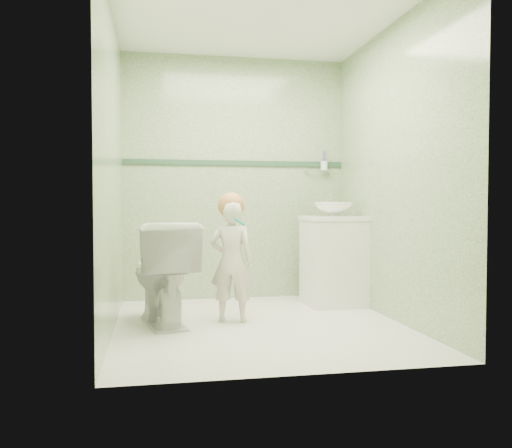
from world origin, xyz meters
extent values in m
plane|color=silver|center=(0.00, 0.00, 0.00)|extent=(2.50, 2.50, 0.00)
cube|color=gray|center=(0.00, 1.25, 1.20)|extent=(2.20, 0.04, 2.40)
cube|color=gray|center=(0.00, -1.25, 1.20)|extent=(2.20, 0.04, 2.40)
cube|color=gray|center=(-1.10, 0.00, 1.20)|extent=(0.04, 2.50, 2.40)
cube|color=gray|center=(1.10, 0.00, 1.20)|extent=(0.04, 2.50, 2.40)
plane|color=white|center=(0.00, 0.00, 2.40)|extent=(2.50, 2.50, 0.00)
cube|color=#2A4B33|center=(0.00, 1.24, 1.35)|extent=(2.20, 0.02, 0.05)
cube|color=silver|center=(0.84, 0.70, 0.40)|extent=(0.52, 0.50, 0.80)
cube|color=white|center=(0.84, 0.70, 0.81)|extent=(0.54, 0.52, 0.04)
imported|color=white|center=(0.84, 0.70, 0.89)|extent=(0.37, 0.37, 0.13)
cylinder|color=silver|center=(0.84, 0.90, 0.95)|extent=(0.03, 0.03, 0.18)
cylinder|color=silver|center=(0.84, 0.85, 1.03)|extent=(0.02, 0.12, 0.02)
cylinder|color=silver|center=(0.84, 1.20, 1.28)|extent=(0.26, 0.02, 0.02)
cylinder|color=silver|center=(0.90, 1.18, 1.33)|extent=(0.07, 0.07, 0.09)
cylinder|color=blue|center=(0.89, 1.17, 1.40)|extent=(0.01, 0.01, 0.17)
cylinder|color=#E0373D|center=(0.91, 1.18, 1.40)|extent=(0.01, 0.01, 0.17)
cylinder|color=#7D55B9|center=(0.91, 1.19, 1.40)|extent=(0.01, 0.01, 0.17)
cylinder|color=#7D55B9|center=(0.90, 1.17, 1.40)|extent=(0.01, 0.01, 0.17)
imported|color=white|center=(-0.74, 0.17, 0.40)|extent=(0.59, 0.86, 0.80)
imported|color=beige|center=(-0.20, 0.16, 0.48)|extent=(0.40, 0.32, 0.96)
sphere|color=#AB733B|center=(-0.20, 0.19, 0.93)|extent=(0.21, 0.21, 0.21)
cylinder|color=#089692|center=(-0.16, 0.01, 0.80)|extent=(0.10, 0.12, 0.06)
cube|color=white|center=(-0.20, 0.08, 0.84)|extent=(0.03, 0.03, 0.02)
camera|label=1|loc=(-0.80, -4.05, 0.93)|focal=37.59mm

